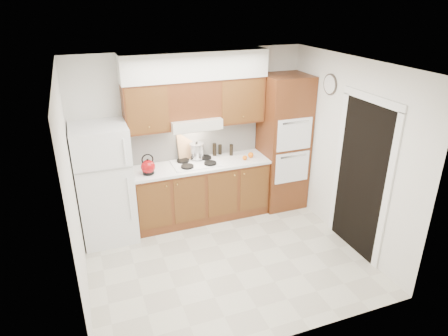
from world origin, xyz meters
The scene contains 26 objects.
floor centered at (0.00, 0.00, 0.00)m, with size 3.60×3.60×0.00m, color beige.
ceiling centered at (0.00, 0.00, 2.60)m, with size 3.60×3.60×0.00m, color white.
wall_back centered at (0.00, 1.50, 1.30)m, with size 3.60×0.02×2.60m, color silver.
wall_left centered at (-1.80, 0.00, 1.30)m, with size 0.02×3.00×2.60m, color silver.
wall_right centered at (1.80, 0.00, 1.30)m, with size 0.02×3.00×2.60m, color silver.
fridge centered at (-1.41, 1.14, 0.86)m, with size 0.75×0.72×1.72m, color white.
base_cabinets centered at (0.02, 1.20, 0.45)m, with size 2.11×0.60×0.90m, color brown.
countertop centered at (0.03, 1.19, 0.92)m, with size 2.13×0.62×0.04m, color white.
backsplash centered at (0.02, 1.49, 1.22)m, with size 2.11×0.03×0.56m, color white.
oven_cabinet centered at (1.44, 1.18, 1.10)m, with size 0.70×0.65×2.20m, color brown.
upper_cab_left centered at (-0.71, 1.33, 1.85)m, with size 0.63×0.33×0.70m, color brown.
upper_cab_right centered at (0.72, 1.33, 1.85)m, with size 0.73×0.33×0.70m, color brown.
range_hood centered at (-0.02, 1.27, 1.57)m, with size 0.75×0.45×0.15m, color silver.
upper_cab_over_hood centered at (-0.02, 1.33, 1.92)m, with size 0.75×0.33×0.55m, color brown.
soffit centered at (0.03, 1.32, 2.40)m, with size 2.13×0.36×0.40m, color silver.
cooktop centered at (-0.02, 1.21, 0.95)m, with size 0.74×0.50×0.01m, color white.
doorway centered at (1.79, -0.35, 1.05)m, with size 0.02×0.90×2.10m, color black.
wall_clock centered at (1.79, 0.55, 2.15)m, with size 0.30×0.30×0.02m, color #3F3833.
kettle centered at (-0.79, 1.08, 1.05)m, with size 0.21×0.21×0.21m, color #980B0E.
cutting_board centered at (-0.10, 1.45, 1.14)m, with size 0.32×0.02×0.43m, color tan.
stock_pot centered at (0.03, 1.36, 1.09)m, with size 0.22×0.22×0.23m, color silver.
condiment_a centered at (0.33, 1.40, 1.05)m, with size 0.06×0.06×0.22m, color black.
condiment_b centered at (0.60, 1.34, 1.03)m, with size 0.06×0.06×0.18m, color black.
condiment_c centered at (0.45, 1.45, 1.02)m, with size 0.06×0.06×0.16m, color black.
orange_near centered at (0.85, 1.14, 0.98)m, with size 0.09×0.09×0.09m, color orange.
orange_far centered at (0.72, 1.08, 0.98)m, with size 0.07×0.07×0.07m, color #D6440B.
Camera 1 is at (-1.61, -4.21, 3.33)m, focal length 32.00 mm.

